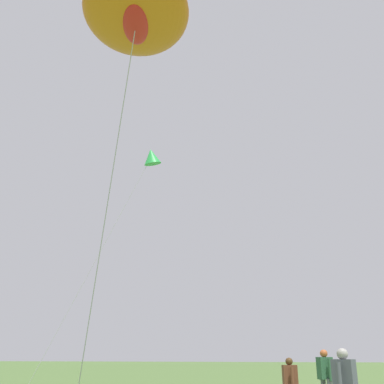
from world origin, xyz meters
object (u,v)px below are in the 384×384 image
Objects in this scene: big_show_kite at (136,8)px; small_kite_delta_white at (151,157)px; person_short_left at (326,375)px; person_redhead_woman at (290,382)px.

small_kite_delta_white reaches higher than big_show_kite.
small_kite_delta_white reaches higher than person_short_left.
small_kite_delta_white is (10.06, 4.00, 0.37)m from big_show_kite.
person_short_left is at bearing -54.33° from big_show_kite.
small_kite_delta_white is at bearing -65.18° from person_short_left.
big_show_kite reaches higher than person_redhead_woman.
person_short_left is (6.01, -3.68, -9.39)m from big_show_kite.
big_show_kite is at bearing -46.87° from small_kite_delta_white.
small_kite_delta_white reaches higher than person_redhead_woman.
big_show_kite is 10.75m from person_redhead_woman.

